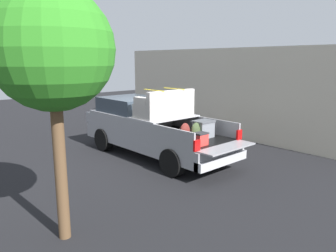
% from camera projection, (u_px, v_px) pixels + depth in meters
% --- Properties ---
extents(ground_plane, '(40.00, 40.00, 0.00)m').
position_uv_depth(ground_plane, '(156.00, 156.00, 10.70)').
color(ground_plane, black).
extents(pickup_truck, '(6.05, 2.06, 2.23)m').
position_uv_depth(pickup_truck, '(149.00, 126.00, 10.77)').
color(pickup_truck, gray).
rests_on(pickup_truck, ground_plane).
extents(building_facade, '(11.41, 0.36, 3.57)m').
position_uv_depth(building_facade, '(221.00, 92.00, 13.56)').
color(building_facade, beige).
rests_on(building_facade, ground_plane).
extents(tree_background, '(2.01, 2.01, 4.28)m').
position_uv_depth(tree_background, '(52.00, 51.00, 5.17)').
color(tree_background, brown).
rests_on(tree_background, ground_plane).
extents(trash_can, '(0.60, 0.60, 0.98)m').
position_uv_depth(trash_can, '(157.00, 117.00, 15.22)').
color(trash_can, '#3F4C66').
rests_on(trash_can, ground_plane).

